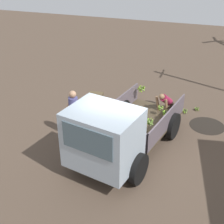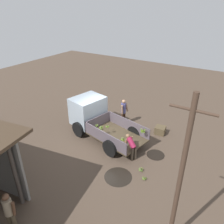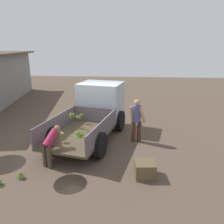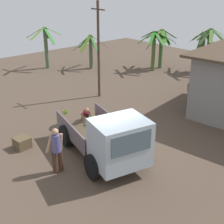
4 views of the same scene
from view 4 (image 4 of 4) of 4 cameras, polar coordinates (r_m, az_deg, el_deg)
ground at (r=12.30m, az=-0.83°, el=-7.96°), size 36.00×36.00×0.00m
mud_patch_0 at (r=14.59m, az=-9.70°, el=-2.92°), size 0.92×0.92×0.01m
mud_patch_1 at (r=15.20m, az=-0.44°, el=-1.43°), size 1.26×1.26×0.01m
cargo_truck at (r=11.06m, az=0.28°, el=-5.36°), size 4.88×2.86×2.06m
utility_pole at (r=17.48m, az=-2.48°, el=11.43°), size 1.10×0.14×5.30m
banana_palm_0 at (r=23.56m, az=17.33°, el=10.97°), size 2.83×2.60×3.14m
banana_palm_2 at (r=23.71m, az=-3.95°, el=11.24°), size 2.15×2.51×2.52m
banana_palm_3 at (r=23.19m, az=7.65°, el=11.37°), size 2.24×2.64×2.88m
banana_palm_4 at (r=24.15m, az=-11.98°, el=11.66°), size 2.34×2.61×3.07m
banana_palm_5 at (r=23.96m, az=8.94°, el=11.74°), size 2.41×2.77×2.90m
banana_palm_6 at (r=23.77m, az=16.10°, el=10.68°), size 2.45×2.23×2.85m
person_foreground_visitor at (r=11.06m, az=-10.14°, el=-6.55°), size 0.35×0.66×1.71m
person_worker_loading at (r=13.95m, az=-4.81°, el=-0.67°), size 0.71×0.68×1.22m
person_bystander_near_shed at (r=16.59m, az=14.43°, el=3.41°), size 0.68×0.36×1.66m
banana_bunch_on_ground_0 at (r=15.18m, az=-4.71°, el=-1.15°), size 0.21×0.21×0.18m
banana_bunch_on_ground_1 at (r=15.67m, az=-4.25°, el=-0.37°), size 0.19×0.20×0.16m
wooden_crate_0 at (r=13.23m, az=-16.11°, el=-5.41°), size 0.63×0.63×0.45m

